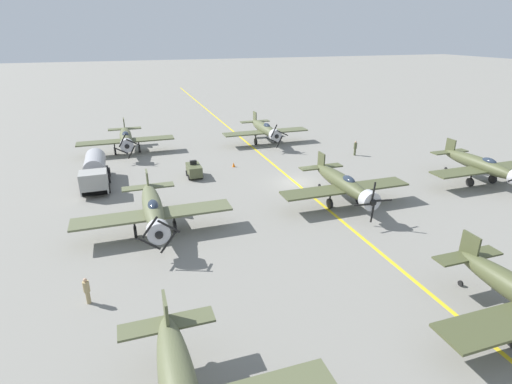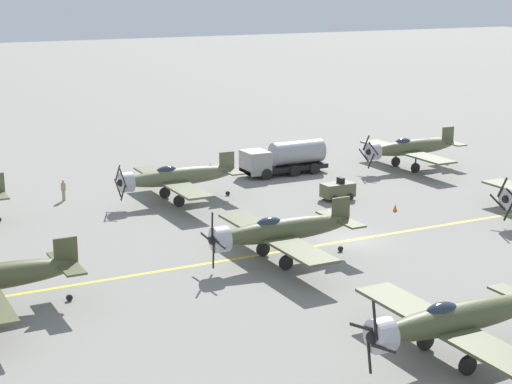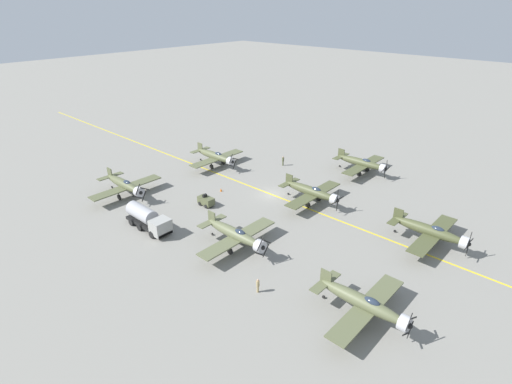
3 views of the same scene
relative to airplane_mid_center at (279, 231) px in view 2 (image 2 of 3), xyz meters
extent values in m
plane|color=gray|center=(1.77, -6.43, -2.01)|extent=(400.00, 400.00, 0.00)
cube|color=yellow|center=(1.77, -6.43, -2.01)|extent=(0.30, 160.00, 0.01)
ellipsoid|color=#4B5132|center=(0.00, -0.41, 0.04)|extent=(1.50, 9.50, 1.42)
cylinder|color=#B7B7BC|center=(0.00, 4.04, 0.04)|extent=(1.58, 0.90, 1.58)
ellipsoid|color=#232D3D|center=(0.00, 0.73, 0.60)|extent=(0.80, 1.70, 0.76)
cube|color=#4B5132|center=(0.00, 0.35, -0.30)|extent=(12.00, 2.10, 0.16)
cube|color=#4B5132|center=(0.00, -4.50, 0.19)|extent=(4.40, 1.10, 0.12)
cube|color=#4B5132|center=(0.00, -4.50, 0.84)|extent=(0.14, 1.30, 1.60)
sphere|color=black|center=(0.00, 4.54, 0.04)|extent=(0.56, 0.56, 0.56)
cube|color=black|center=(-0.87, 4.54, 0.10)|extent=(1.76, 0.06, 0.27)
cube|color=black|center=(-0.06, 4.54, -0.83)|extent=(0.27, 0.06, 1.76)
cube|color=black|center=(0.87, 4.54, -0.02)|extent=(1.76, 0.06, 0.27)
cube|color=black|center=(0.06, 4.54, 0.91)|extent=(0.27, 0.06, 1.76)
cylinder|color=black|center=(-1.50, 0.35, -0.93)|extent=(0.14, 0.14, 1.26)
cylinder|color=black|center=(-1.50, 0.35, -1.56)|extent=(0.22, 0.90, 0.90)
cylinder|color=black|center=(1.50, 0.35, -0.93)|extent=(0.14, 0.14, 1.26)
cylinder|color=black|center=(1.50, 0.35, -1.56)|extent=(0.22, 0.90, 0.90)
cylinder|color=black|center=(0.00, -4.56, -1.83)|extent=(0.12, 0.36, 0.36)
ellipsoid|color=#5C6143|center=(16.77, -0.27, 0.04)|extent=(1.50, 9.50, 1.42)
cylinder|color=#B7B7BC|center=(16.77, 4.18, 0.04)|extent=(1.57, 0.90, 1.58)
ellipsoid|color=#232D3D|center=(16.77, 0.87, 0.60)|extent=(0.80, 1.70, 0.76)
cube|color=#5C6143|center=(16.77, 0.49, -0.30)|extent=(12.00, 2.10, 0.16)
cube|color=#5C6143|center=(16.77, -4.36, 0.19)|extent=(4.40, 1.10, 0.12)
cube|color=#5C6143|center=(16.77, -4.36, 0.84)|extent=(0.14, 1.30, 1.60)
sphere|color=black|center=(16.77, 4.68, 0.04)|extent=(0.56, 0.56, 0.56)
cube|color=black|center=(16.09, 4.68, 0.58)|extent=(1.46, 0.06, 1.19)
cube|color=black|center=(16.23, 4.68, -0.65)|extent=(1.19, 0.06, 1.46)
cube|color=black|center=(17.46, 4.68, -0.50)|extent=(1.46, 0.06, 1.19)
cube|color=black|center=(17.31, 4.68, 0.73)|extent=(1.19, 0.06, 1.46)
cylinder|color=black|center=(15.27, 0.49, -0.93)|extent=(0.14, 0.14, 1.26)
cylinder|color=black|center=(15.27, 0.49, -1.56)|extent=(0.22, 0.90, 0.90)
cylinder|color=black|center=(18.27, 0.49, -0.93)|extent=(0.14, 0.14, 1.26)
cylinder|color=black|center=(18.27, 0.49, -1.56)|extent=(0.22, 0.90, 0.90)
cylinder|color=black|center=(16.77, -4.42, -1.83)|extent=(0.12, 0.36, 0.36)
cube|color=#474C2D|center=(-0.57, 13.56, 0.19)|extent=(4.40, 1.10, 0.12)
cube|color=#474C2D|center=(-0.57, 13.56, 0.84)|extent=(0.14, 1.30, 1.60)
cylinder|color=black|center=(-0.57, 13.50, -1.83)|extent=(0.12, 0.36, 0.36)
cylinder|color=#B7B7BC|center=(-0.56, -18.52, 0.04)|extent=(1.58, 0.90, 1.58)
sphere|color=black|center=(-0.56, -18.02, 0.04)|extent=(0.56, 0.56, 0.56)
cube|color=black|center=(-0.95, -18.02, -0.74)|extent=(0.91, 0.06, 1.63)
cube|color=black|center=(0.22, -18.02, -0.35)|extent=(1.63, 0.06, 0.91)
cube|color=black|center=(-0.17, -18.02, 0.82)|extent=(0.91, 0.06, 1.63)
ellipsoid|color=#555A3B|center=(18.08, -24.12, 0.04)|extent=(1.50, 9.50, 1.42)
cylinder|color=#B7B7BC|center=(18.08, -19.67, 0.04)|extent=(1.58, 0.90, 1.58)
ellipsoid|color=#232D3D|center=(18.08, -22.98, 0.60)|extent=(0.80, 1.70, 0.76)
cube|color=#555A3B|center=(18.08, -23.36, -0.30)|extent=(12.00, 2.10, 0.16)
cube|color=#555A3B|center=(18.08, -28.21, 0.19)|extent=(4.40, 1.10, 0.12)
cube|color=#555A3B|center=(18.08, -28.21, 0.84)|extent=(0.14, 1.30, 1.60)
sphere|color=black|center=(18.08, -19.17, 0.04)|extent=(0.56, 0.56, 0.56)
cube|color=black|center=(17.63, -19.17, -0.72)|extent=(1.01, 0.06, 1.58)
cube|color=black|center=(18.83, -19.17, -0.40)|extent=(1.58, 0.06, 1.01)
cube|color=black|center=(18.52, -19.17, 0.79)|extent=(1.01, 0.06, 1.58)
cube|color=black|center=(17.32, -19.17, 0.48)|extent=(1.58, 0.06, 1.01)
cylinder|color=black|center=(16.58, -23.36, -0.93)|extent=(0.14, 0.14, 1.26)
cylinder|color=black|center=(16.58, -23.36, -1.56)|extent=(0.22, 0.90, 0.90)
cylinder|color=black|center=(19.58, -23.36, -0.93)|extent=(0.14, 0.14, 1.26)
cylinder|color=black|center=(19.58, -23.36, -1.56)|extent=(0.22, 0.90, 0.90)
cylinder|color=black|center=(18.08, -28.27, -1.83)|extent=(0.12, 0.36, 0.36)
ellipsoid|color=#4B5032|center=(-16.17, -0.66, 0.04)|extent=(1.50, 9.50, 1.42)
cylinder|color=#B7B7BC|center=(-16.17, 3.79, 0.04)|extent=(1.58, 0.90, 1.58)
ellipsoid|color=#232D3D|center=(-16.17, 0.48, 0.60)|extent=(0.80, 1.70, 0.76)
cube|color=#4B5032|center=(-16.17, 0.10, -0.30)|extent=(12.00, 2.10, 0.16)
sphere|color=black|center=(-16.17, 4.29, 0.04)|extent=(0.56, 0.56, 0.56)
cube|color=black|center=(-16.34, 4.29, 0.90)|extent=(0.48, 0.06, 1.74)
cube|color=black|center=(-17.02, 4.29, -0.13)|extent=(1.74, 0.06, 0.48)
cube|color=black|center=(-15.99, 4.29, -0.82)|extent=(0.48, 0.06, 1.74)
cube|color=black|center=(-15.31, 4.29, 0.21)|extent=(1.74, 0.06, 0.48)
cylinder|color=black|center=(-17.67, 0.10, -0.93)|extent=(0.14, 0.14, 1.26)
cylinder|color=black|center=(-17.67, 0.10, -1.56)|extent=(0.22, 0.90, 0.90)
cylinder|color=black|center=(-14.67, 0.10, -0.93)|extent=(0.14, 0.14, 1.26)
cylinder|color=black|center=(-14.67, 0.10, -1.56)|extent=(0.22, 0.90, 0.90)
cube|color=black|center=(21.48, -12.36, -1.39)|extent=(2.25, 8.00, 0.40)
cube|color=#999993|center=(21.48, -9.40, -0.59)|extent=(2.50, 2.08, 2.00)
cylinder|color=#9E9EA3|center=(21.48, -13.68, -0.09)|extent=(2.10, 4.96, 2.10)
cylinder|color=black|center=(20.29, -9.88, -1.51)|extent=(0.30, 1.00, 1.00)
cylinder|color=black|center=(22.67, -9.88, -1.51)|extent=(0.30, 1.00, 1.00)
cylinder|color=black|center=(20.29, -12.76, -1.51)|extent=(0.30, 1.00, 1.00)
cylinder|color=black|center=(22.67, -12.76, -1.51)|extent=(0.30, 1.00, 1.00)
cylinder|color=black|center=(20.29, -14.84, -1.51)|extent=(0.30, 1.00, 1.00)
cylinder|color=black|center=(22.67, -14.84, -1.51)|extent=(0.30, 1.00, 1.00)
cube|color=#515638|center=(11.50, -11.69, -1.21)|extent=(1.40, 2.60, 1.10)
cube|color=black|center=(11.50, -11.95, -0.44)|extent=(0.70, 0.36, 0.44)
cylinder|color=black|center=(10.81, -10.97, -1.71)|extent=(0.20, 0.60, 0.60)
cylinder|color=black|center=(12.18, -10.97, -1.71)|extent=(0.20, 0.60, 0.60)
cylinder|color=black|center=(10.81, -12.40, -1.71)|extent=(0.20, 0.60, 0.60)
cylinder|color=black|center=(12.18, -12.40, -1.71)|extent=(0.20, 0.60, 0.60)
cylinder|color=tan|center=(21.30, 7.95, -1.61)|extent=(0.25, 0.25, 0.81)
cylinder|color=tan|center=(21.30, 7.95, -0.87)|extent=(0.37, 0.37, 0.67)
sphere|color=tan|center=(21.30, 7.95, -0.42)|extent=(0.22, 0.22, 0.22)
cone|color=orange|center=(6.50, -13.69, -1.74)|extent=(0.36, 0.36, 0.55)
camera|label=1|loc=(18.15, 29.24, 12.74)|focal=28.00mm
camera|label=2|loc=(-44.57, 24.64, 15.20)|focal=60.00mm
camera|label=3|loc=(46.89, 31.00, 26.58)|focal=28.00mm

